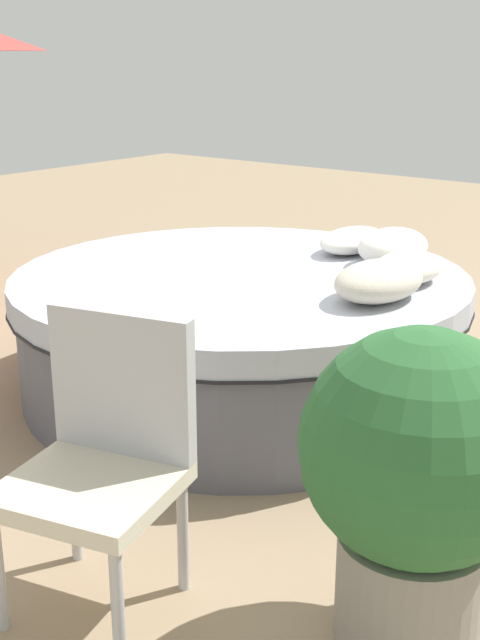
# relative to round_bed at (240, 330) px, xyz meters

# --- Properties ---
(ground_plane) EXTENTS (16.00, 16.00, 0.00)m
(ground_plane) POSITION_rel_round_bed_xyz_m (0.00, 0.00, -0.34)
(ground_plane) COLOR #9E8466
(round_bed) EXTENTS (2.43, 2.43, 0.66)m
(round_bed) POSITION_rel_round_bed_xyz_m (0.00, 0.00, 0.00)
(round_bed) COLOR #595966
(round_bed) RESTS_ON ground_plane
(throw_pillow_0) EXTENTS (0.55, 0.36, 0.18)m
(throw_pillow_0) POSITION_rel_round_bed_xyz_m (-0.02, 0.82, 0.41)
(throw_pillow_0) COLOR beige
(throw_pillow_0) RESTS_ON round_bed
(throw_pillow_1) EXTENTS (0.45, 0.32, 0.15)m
(throw_pillow_1) POSITION_rel_round_bed_xyz_m (-0.37, 0.78, 0.40)
(throw_pillow_1) COLOR silver
(throw_pillow_1) RESTS_ON round_bed
(throw_pillow_2) EXTENTS (0.47, 0.35, 0.20)m
(throw_pillow_2) POSITION_rel_round_bed_xyz_m (-0.65, 0.56, 0.42)
(throw_pillow_2) COLOR white
(throw_pillow_2) RESTS_ON round_bed
(throw_pillow_3) EXTENTS (0.53, 0.31, 0.14)m
(throw_pillow_3) POSITION_rel_round_bed_xyz_m (-0.78, 0.23, 0.39)
(throw_pillow_3) COLOR white
(throw_pillow_3) RESTS_ON round_bed
(patio_chair) EXTENTS (0.61, 0.63, 0.98)m
(patio_chair) POSITION_rel_round_bed_xyz_m (1.69, 0.77, 0.22)
(patio_chair) COLOR #B7B7BC
(patio_chair) RESTS_ON ground_plane
(planter) EXTENTS (0.72, 0.72, 1.03)m
(planter) POSITION_rel_round_bed_xyz_m (1.28, 1.68, 0.25)
(planter) COLOR gray
(planter) RESTS_ON ground_plane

